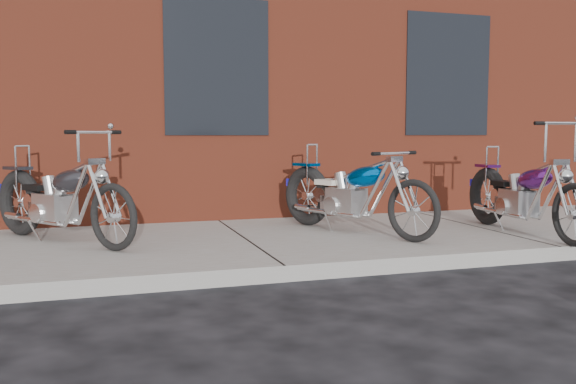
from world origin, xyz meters
name	(u,v)px	position (x,y,z in m)	size (l,w,h in m)	color
ground	(285,282)	(0.00, 0.00, 0.00)	(120.00, 120.00, 0.00)	black
sidewalk	(245,245)	(0.00, 1.50, 0.07)	(22.00, 3.00, 0.15)	#A4A4A4
building_brick	(170,4)	(0.00, 8.00, 4.00)	(22.00, 10.00, 8.00)	maroon
chopper_purple	(523,198)	(3.18, 0.84, 0.57)	(0.57, 2.32, 1.30)	black
chopper_blue	(352,197)	(1.31, 1.53, 0.58)	(1.07, 2.22, 1.03)	black
chopper_third	(60,203)	(-1.95, 1.89, 0.58)	(1.51, 1.96, 1.20)	black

